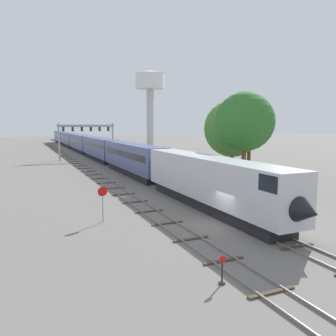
{
  "coord_description": "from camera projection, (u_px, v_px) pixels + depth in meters",
  "views": [
    {
      "loc": [
        -13.9,
        -21.6,
        7.82
      ],
      "look_at": [
        1.0,
        12.0,
        3.0
      ],
      "focal_mm": 36.22,
      "sensor_mm": 36.0,
      "label": 1
    }
  ],
  "objects": [
    {
      "name": "ground_plane",
      "position": [
        219.0,
        226.0,
        26.18
      ],
      "size": [
        400.0,
        400.0,
        0.0
      ],
      "primitive_type": "plane",
      "color": "slate"
    },
    {
      "name": "track_main",
      "position": [
        91.0,
        156.0,
        81.36
      ],
      "size": [
        2.6,
        200.0,
        0.16
      ],
      "color": "slate",
      "rests_on": "ground"
    },
    {
      "name": "track_near",
      "position": [
        82.0,
        167.0,
        61.02
      ],
      "size": [
        2.6,
        160.0,
        0.16
      ],
      "color": "slate",
      "rests_on": "ground"
    },
    {
      "name": "passenger_train",
      "position": [
        88.0,
        145.0,
        83.68
      ],
      "size": [
        3.04,
        138.11,
        4.8
      ],
      "color": "silver",
      "rests_on": "ground"
    },
    {
      "name": "signal_gantry",
      "position": [
        87.0,
        133.0,
        72.97
      ],
      "size": [
        12.1,
        0.49,
        7.95
      ],
      "color": "#999BA0",
      "rests_on": "ground"
    },
    {
      "name": "water_tower",
      "position": [
        150.0,
        86.0,
        119.79
      ],
      "size": [
        10.37,
        10.37,
        26.49
      ],
      "color": "beige",
      "rests_on": "ground"
    },
    {
      "name": "switch_stand",
      "position": [
        222.0,
        274.0,
        16.55
      ],
      "size": [
        0.36,
        0.24,
        1.46
      ],
      "color": "black",
      "rests_on": "ground"
    },
    {
      "name": "stop_sign",
      "position": [
        103.0,
        199.0,
        26.8
      ],
      "size": [
        0.76,
        0.08,
        2.88
      ],
      "color": "gray",
      "rests_on": "ground"
    },
    {
      "name": "trackside_tree_left",
      "position": [
        245.0,
        122.0,
        40.95
      ],
      "size": [
        7.18,
        7.18,
        11.66
      ],
      "color": "brown",
      "rests_on": "ground"
    },
    {
      "name": "trackside_tree_mid",
      "position": [
        232.0,
        129.0,
        50.06
      ],
      "size": [
        8.39,
        8.39,
        11.28
      ],
      "color": "brown",
      "rests_on": "ground"
    },
    {
      "name": "trackside_tree_right",
      "position": [
        250.0,
        125.0,
        52.23
      ],
      "size": [
        6.37,
        6.37,
        10.85
      ],
      "color": "brown",
      "rests_on": "ground"
    }
  ]
}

